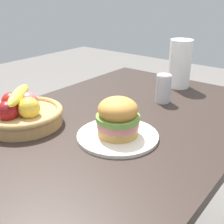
{
  "coord_description": "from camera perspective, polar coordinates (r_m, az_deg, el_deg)",
  "views": [
    {
      "loc": [
        -0.78,
        -0.62,
        1.22
      ],
      "look_at": [
        -0.03,
        -0.03,
        0.81
      ],
      "focal_mm": 46.4,
      "sensor_mm": 36.0,
      "label": 1
    }
  ],
  "objects": [
    {
      "name": "dining_table",
      "position": [
        1.15,
        -0.04,
        -6.52
      ],
      "size": [
        1.4,
        0.9,
        0.75
      ],
      "color": "#2D231E",
      "rests_on": "ground_plane"
    },
    {
      "name": "plate",
      "position": [
        0.99,
        1.13,
        -4.72
      ],
      "size": [
        0.28,
        0.28,
        0.01
      ],
      "primitive_type": "cylinder",
      "color": "silver",
      "rests_on": "dining_table"
    },
    {
      "name": "sandwich",
      "position": [
        0.96,
        1.16,
        -0.98
      ],
      "size": [
        0.15,
        0.15,
        0.13
      ],
      "color": "tan",
      "rests_on": "plate"
    },
    {
      "name": "soda_can",
      "position": [
        1.3,
        10.08,
        4.6
      ],
      "size": [
        0.07,
        0.07,
        0.13
      ],
      "color": "silver",
      "rests_on": "dining_table"
    },
    {
      "name": "fruit_basket",
      "position": [
        1.12,
        -17.16,
        -0.17
      ],
      "size": [
        0.29,
        0.29,
        0.14
      ],
      "color": "tan",
      "rests_on": "dining_table"
    },
    {
      "name": "paper_towel_roll",
      "position": [
        1.51,
        13.36,
        9.19
      ],
      "size": [
        0.11,
        0.11,
        0.24
      ],
      "primitive_type": "cylinder",
      "color": "white",
      "rests_on": "dining_table"
    }
  ]
}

